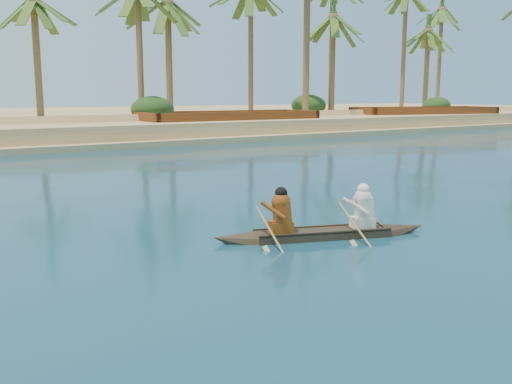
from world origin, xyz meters
TOP-DOWN VIEW (x-y plane):
  - sandy_embankment at (0.00, 46.89)m, footprint 150.00×51.00m
  - palm_grove at (0.00, 35.00)m, footprint 110.00×14.00m
  - shrub_cluster at (0.00, 31.50)m, footprint 100.00×6.00m
  - canoe at (-8.00, 0.07)m, footprint 4.81×2.34m
  - barge_mid at (6.27, 27.00)m, footprint 13.54×5.01m
  - barge_right at (28.05, 27.00)m, footprint 14.44×7.88m

SIDE VIEW (x-z plane):
  - canoe at x=-8.00m, z-range -0.41..0.93m
  - sandy_embankment at x=0.00m, z-range -0.22..1.28m
  - barge_mid at x=6.27m, z-range -0.33..1.89m
  - barge_right at x=28.05m, z-range -0.34..1.95m
  - shrub_cluster at x=0.00m, z-range 0.00..2.40m
  - palm_grove at x=0.00m, z-range 0.00..16.00m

